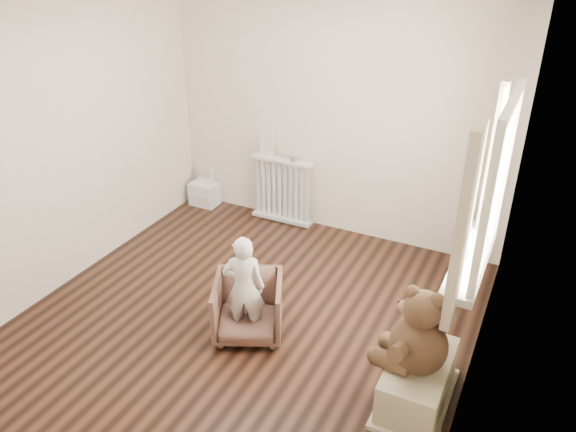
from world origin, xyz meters
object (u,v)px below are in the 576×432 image
at_px(armchair, 248,307).
at_px(plush_cat, 473,242).
at_px(child, 244,288).
at_px(radiator, 282,190).
at_px(teddy_bear, 420,330).
at_px(toy_bench, 418,378).
at_px(toy_vanity, 204,183).

relative_size(armchair, plush_cat, 1.88).
bearing_deg(child, radiator, -96.63).
bearing_deg(teddy_bear, toy_bench, 82.10).
xyz_separation_m(armchair, toy_bench, (1.42, -0.13, -0.05)).
bearing_deg(radiator, toy_bench, -43.89).
height_order(teddy_bear, plush_cat, plush_cat).
height_order(child, plush_cat, plush_cat).
height_order(child, teddy_bear, teddy_bear).
height_order(armchair, child, child).
bearing_deg(toy_bench, toy_vanity, 147.67).
distance_m(armchair, child, 0.23).
xyz_separation_m(toy_bench, plush_cat, (0.14, 0.62, 0.80)).
bearing_deg(toy_vanity, armchair, -47.81).
bearing_deg(armchair, plush_cat, -7.35).
bearing_deg(child, teddy_bear, 149.11).
bearing_deg(radiator, toy_vanity, -178.31).
distance_m(radiator, toy_vanity, 1.03).
relative_size(armchair, toy_bench, 0.74).
height_order(toy_vanity, armchair, toy_vanity).
distance_m(toy_vanity, teddy_bear, 3.68).
xyz_separation_m(child, toy_bench, (1.42, -0.08, -0.27)).
bearing_deg(plush_cat, armchair, -174.97).
distance_m(child, teddy_bear, 1.43).
relative_size(toy_vanity, toy_bench, 0.67).
bearing_deg(toy_vanity, radiator, 1.69).
bearing_deg(plush_cat, radiator, 135.74).
xyz_separation_m(toy_vanity, armchair, (1.65, -1.82, -0.02)).
height_order(toy_vanity, plush_cat, plush_cat).
relative_size(radiator, toy_bench, 1.00).
distance_m(child, toy_bench, 1.45).
bearing_deg(child, armchair, -114.96).
relative_size(toy_vanity, armchair, 0.91).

